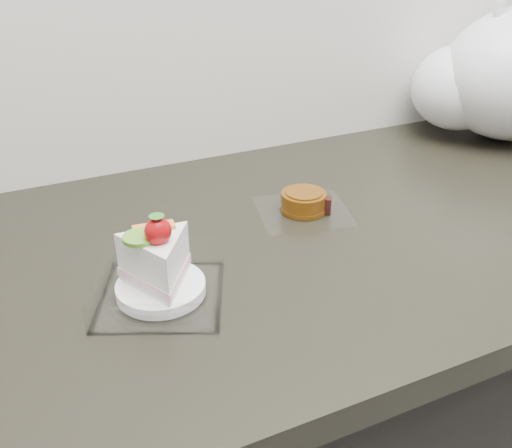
# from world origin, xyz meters

# --- Properties ---
(counter) EXTENTS (2.04, 0.64, 0.90)m
(counter) POSITION_xyz_m (0.00, 1.69, 0.45)
(counter) COLOR black
(counter) RESTS_ON ground
(cake_tray) EXTENTS (0.19, 0.19, 0.11)m
(cake_tray) POSITION_xyz_m (-0.31, 1.61, 0.93)
(cake_tray) COLOR white
(cake_tray) RESTS_ON counter
(mooncake_wrap) EXTENTS (0.16, 0.16, 0.03)m
(mooncake_wrap) POSITION_xyz_m (-0.05, 1.74, 0.91)
(mooncake_wrap) COLOR white
(mooncake_wrap) RESTS_ON counter
(plastic_bag) EXTENTS (0.42, 0.35, 0.32)m
(plastic_bag) POSITION_xyz_m (0.48, 1.86, 1.03)
(plastic_bag) COLOR white
(plastic_bag) RESTS_ON counter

